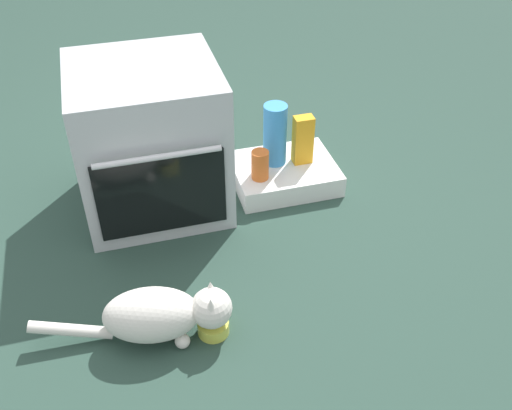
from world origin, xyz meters
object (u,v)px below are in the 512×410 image
cat (162,314)px  food_bowl (213,326)px  sauce_jar (260,165)px  pantry_cabinet (284,174)px  water_bottle (275,135)px  juice_carton (303,140)px  oven (150,140)px

cat → food_bowl: bearing=0.0°
food_bowl → sauce_jar: 0.84m
pantry_cabinet → water_bottle: 0.21m
pantry_cabinet → juice_carton: size_ratio=2.01×
food_bowl → sauce_jar: (0.39, 0.74, 0.14)m
food_bowl → juice_carton: 1.04m
pantry_cabinet → sauce_jar: 0.20m
oven → sauce_jar: oven is taller
oven → sauce_jar: (0.47, -0.09, -0.16)m
oven → pantry_cabinet: oven is taller
sauce_jar → water_bottle: bearing=46.8°
cat → oven: bearing=94.3°
cat → juice_carton: 1.11m
pantry_cabinet → food_bowl: pantry_cabinet is taller
juice_carton → water_bottle: (-0.13, 0.03, 0.03)m
sauce_jar → water_bottle: 0.17m
juice_carton → water_bottle: water_bottle is taller
cat → juice_carton: size_ratio=2.94×
cat → sauce_jar: sauce_jar is taller
juice_carton → pantry_cabinet: bearing=-176.4°
sauce_jar → pantry_cabinet: bearing=26.5°
oven → food_bowl: 0.89m
pantry_cabinet → juice_carton: 0.19m
food_bowl → cat: (-0.17, 0.03, 0.08)m
food_bowl → oven: bearing=95.8°
food_bowl → cat: size_ratio=0.16×
water_bottle → food_bowl: bearing=-120.0°
water_bottle → sauce_jar: bearing=-133.2°
pantry_cabinet → cat: size_ratio=0.68×
food_bowl → juice_carton: bearing=52.9°
sauce_jar → water_bottle: (0.10, 0.11, 0.08)m
water_bottle → cat: bearing=-129.1°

